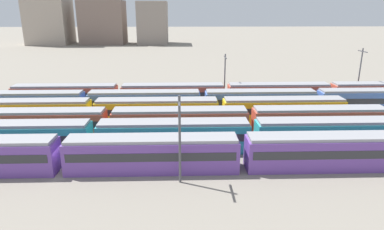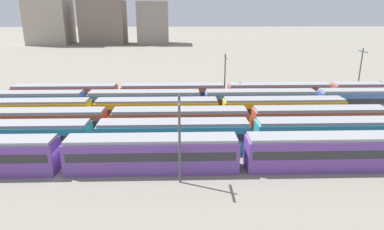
{
  "view_description": "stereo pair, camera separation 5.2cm",
  "coord_description": "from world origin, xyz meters",
  "px_view_note": "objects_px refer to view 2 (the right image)",
  "views": [
    {
      "loc": [
        13.09,
        -32.94,
        16.34
      ],
      "look_at": [
        14.52,
        13.0,
        2.04
      ],
      "focal_mm": 31.84,
      "sensor_mm": 36.0,
      "label": 1
    },
    {
      "loc": [
        13.14,
        -32.94,
        16.34
      ],
      "look_at": [
        14.52,
        13.0,
        2.04
      ],
      "focal_mm": 31.84,
      "sensor_mm": 36.0,
      "label": 2
    }
  ],
  "objects_px": {
    "train_track_1": "(330,134)",
    "catenary_pole_1": "(360,71)",
    "train_track_3": "(157,111)",
    "train_track_5": "(278,93)",
    "catenary_pole_2": "(180,135)",
    "train_track_4": "(203,102)",
    "catenary_pole_3": "(225,75)",
    "train_track_0": "(330,151)",
    "train_track_2": "(180,122)"
  },
  "relations": [
    {
      "from": "train_track_0",
      "to": "train_track_3",
      "type": "relative_size",
      "value": 1.68
    },
    {
      "from": "catenary_pole_3",
      "to": "train_track_1",
      "type": "bearing_deg",
      "value": -67.15
    },
    {
      "from": "train_track_2",
      "to": "catenary_pole_2",
      "type": "xyz_separation_m",
      "value": [
        0.04,
        -13.17,
        3.03
      ]
    },
    {
      "from": "train_track_1",
      "to": "train_track_5",
      "type": "distance_m",
      "value": 20.81
    },
    {
      "from": "train_track_4",
      "to": "catenary_pole_1",
      "type": "height_order",
      "value": "catenary_pole_1"
    },
    {
      "from": "train_track_1",
      "to": "catenary_pole_1",
      "type": "xyz_separation_m",
      "value": [
        15.24,
        23.63,
        3.43
      ]
    },
    {
      "from": "train_track_1",
      "to": "catenary_pole_1",
      "type": "distance_m",
      "value": 28.33
    },
    {
      "from": "train_track_0",
      "to": "train_track_4",
      "type": "height_order",
      "value": "same"
    },
    {
      "from": "train_track_0",
      "to": "train_track_2",
      "type": "height_order",
      "value": "same"
    },
    {
      "from": "train_track_5",
      "to": "catenary_pole_1",
      "type": "relative_size",
      "value": 9.76
    },
    {
      "from": "train_track_2",
      "to": "catenary_pole_3",
      "type": "relative_size",
      "value": 6.46
    },
    {
      "from": "train_track_4",
      "to": "catenary_pole_2",
      "type": "xyz_separation_m",
      "value": [
        -3.64,
        -23.57,
        3.03
      ]
    },
    {
      "from": "train_track_0",
      "to": "catenary_pole_3",
      "type": "height_order",
      "value": "catenary_pole_3"
    },
    {
      "from": "train_track_4",
      "to": "catenary_pole_1",
      "type": "distance_m",
      "value": 31.0
    },
    {
      "from": "train_track_0",
      "to": "train_track_1",
      "type": "relative_size",
      "value": 1.0
    },
    {
      "from": "train_track_1",
      "to": "train_track_4",
      "type": "xyz_separation_m",
      "value": [
        -14.5,
        15.6,
        0.0
      ]
    },
    {
      "from": "train_track_1",
      "to": "catenary_pole_3",
      "type": "bearing_deg",
      "value": 112.85
    },
    {
      "from": "train_track_3",
      "to": "catenary_pole_3",
      "type": "bearing_deg",
      "value": 48.56
    },
    {
      "from": "train_track_3",
      "to": "train_track_5",
      "type": "height_order",
      "value": "same"
    },
    {
      "from": "catenary_pole_3",
      "to": "train_track_2",
      "type": "bearing_deg",
      "value": -114.11
    },
    {
      "from": "train_track_2",
      "to": "train_track_4",
      "type": "relative_size",
      "value": 0.75
    },
    {
      "from": "catenary_pole_2",
      "to": "catenary_pole_3",
      "type": "bearing_deg",
      "value": 75.45
    },
    {
      "from": "train_track_4",
      "to": "train_track_1",
      "type": "bearing_deg",
      "value": -47.09
    },
    {
      "from": "train_track_1",
      "to": "train_track_3",
      "type": "bearing_deg",
      "value": 154.29
    },
    {
      "from": "train_track_4",
      "to": "train_track_3",
      "type": "bearing_deg",
      "value": -143.75
    },
    {
      "from": "train_track_1",
      "to": "train_track_5",
      "type": "relative_size",
      "value": 1.0
    },
    {
      "from": "catenary_pole_1",
      "to": "catenary_pole_3",
      "type": "xyz_separation_m",
      "value": [
        -25.18,
        -0.03,
        -0.49
      ]
    },
    {
      "from": "train_track_3",
      "to": "catenary_pole_1",
      "type": "distance_m",
      "value": 39.29
    },
    {
      "from": "train_track_5",
      "to": "catenary_pole_2",
      "type": "height_order",
      "value": "catenary_pole_2"
    },
    {
      "from": "train_track_3",
      "to": "train_track_0",
      "type": "bearing_deg",
      "value": -38.72
    },
    {
      "from": "train_track_5",
      "to": "catenary_pole_3",
      "type": "relative_size",
      "value": 10.84
    },
    {
      "from": "train_track_4",
      "to": "catenary_pole_2",
      "type": "distance_m",
      "value": 24.04
    },
    {
      "from": "train_track_0",
      "to": "train_track_1",
      "type": "distance_m",
      "value": 5.62
    },
    {
      "from": "train_track_1",
      "to": "train_track_5",
      "type": "height_order",
      "value": "same"
    },
    {
      "from": "catenary_pole_2",
      "to": "train_track_2",
      "type": "bearing_deg",
      "value": 90.18
    },
    {
      "from": "train_track_5",
      "to": "catenary_pole_1",
      "type": "distance_m",
      "value": 16.44
    },
    {
      "from": "train_track_1",
      "to": "train_track_0",
      "type": "bearing_deg",
      "value": -112.36
    },
    {
      "from": "train_track_2",
      "to": "train_track_3",
      "type": "distance_m",
      "value": 6.22
    },
    {
      "from": "train_track_2",
      "to": "train_track_3",
      "type": "height_order",
      "value": "same"
    },
    {
      "from": "train_track_5",
      "to": "catenary_pole_1",
      "type": "height_order",
      "value": "catenary_pole_1"
    },
    {
      "from": "train_track_2",
      "to": "train_track_3",
      "type": "xyz_separation_m",
      "value": [
        -3.42,
        5.2,
        0.0
      ]
    },
    {
      "from": "train_track_4",
      "to": "catenary_pole_2",
      "type": "height_order",
      "value": "catenary_pole_2"
    },
    {
      "from": "train_track_1",
      "to": "catenary_pole_3",
      "type": "height_order",
      "value": "catenary_pole_3"
    },
    {
      "from": "catenary_pole_1",
      "to": "train_track_4",
      "type": "bearing_deg",
      "value": -164.89
    },
    {
      "from": "train_track_1",
      "to": "train_track_2",
      "type": "distance_m",
      "value": 18.91
    },
    {
      "from": "train_track_5",
      "to": "train_track_2",
      "type": "bearing_deg",
      "value": -138.44
    },
    {
      "from": "catenary_pole_2",
      "to": "catenary_pole_1",
      "type": "bearing_deg",
      "value": 43.44
    },
    {
      "from": "train_track_2",
      "to": "train_track_4",
      "type": "xyz_separation_m",
      "value": [
        3.68,
        10.4,
        0.0
      ]
    },
    {
      "from": "train_track_2",
      "to": "catenary_pole_1",
      "type": "xyz_separation_m",
      "value": [
        33.42,
        18.43,
        3.43
      ]
    },
    {
      "from": "train_track_3",
      "to": "train_track_4",
      "type": "distance_m",
      "value": 8.79
    }
  ]
}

